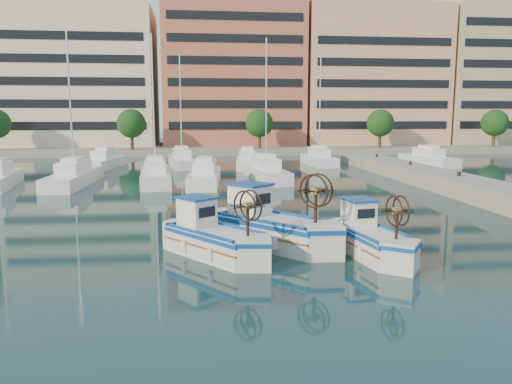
# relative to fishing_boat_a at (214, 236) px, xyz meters

# --- Properties ---
(ground) EXTENTS (300.00, 300.00, 0.00)m
(ground) POSITION_rel_fishing_boat_a_xyz_m (4.21, -0.44, -0.76)
(ground) COLOR #1A3E44
(ground) RESTS_ON ground
(quay) EXTENTS (3.00, 60.00, 1.20)m
(quay) POSITION_rel_fishing_boat_a_xyz_m (17.21, 7.56, -0.16)
(quay) COLOR gray
(quay) RESTS_ON ground
(waterfront) EXTENTS (180.00, 40.00, 25.60)m
(waterfront) POSITION_rel_fishing_boat_a_xyz_m (13.44, 64.61, 10.34)
(waterfront) COLOR gray
(waterfront) RESTS_ON ground
(yacht_marina) EXTENTS (43.11, 23.17, 11.50)m
(yacht_marina) POSITION_rel_fishing_boat_a_xyz_m (0.01, 26.97, -0.23)
(yacht_marina) COLOR white
(yacht_marina) RESTS_ON ground
(fishing_boat_a) EXTENTS (4.01, 4.44, 2.76)m
(fishing_boat_a) POSITION_rel_fishing_boat_a_xyz_m (0.00, 0.00, 0.00)
(fishing_boat_a) COLOR silver
(fishing_boat_a) RESTS_ON ground
(fishing_boat_b) EXTENTS (4.79, 4.98, 3.17)m
(fishing_boat_b) POSITION_rel_fishing_boat_a_xyz_m (2.40, 1.22, 0.11)
(fishing_boat_b) COLOR silver
(fishing_boat_b) RESTS_ON ground
(fishing_boat_c) EXTENTS (2.37, 4.29, 2.60)m
(fishing_boat_c) POSITION_rel_fishing_boat_a_xyz_m (5.96, -0.58, -0.04)
(fishing_boat_c) COLOR silver
(fishing_boat_c) RESTS_ON ground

